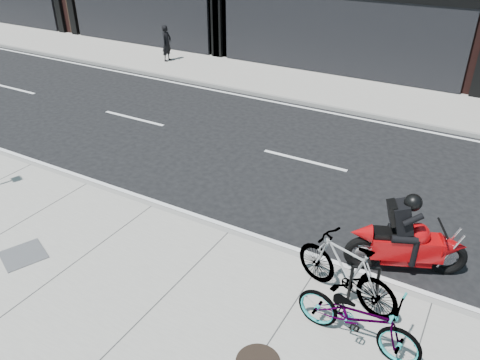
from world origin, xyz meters
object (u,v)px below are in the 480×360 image
Objects in this scene: pedestrian at (167,43)px; utility_grate at (23,255)px; bike_rack at (364,282)px; motorcycle at (413,241)px; bicycle_rear at (346,270)px; bicycle_front at (358,317)px.

pedestrian is 13.67m from utility_grate.
motorcycle is at bearing 71.56° from bike_rack.
motorcycle reaches higher than utility_grate.
bicycle_rear reaches higher than utility_grate.
bicycle_rear is 1.61m from motorcycle.
bicycle_front is 2.25m from motorcycle.
bicycle_front reaches higher than utility_grate.
pedestrian reaches higher than bike_rack.
pedestrian is at bearing -115.13° from bicycle_rear.
motorcycle is at bearing -130.19° from pedestrian.
bicycle_front is at bearing -137.15° from pedestrian.
pedestrian is (-11.62, 10.31, 0.18)m from bicycle_rear.
bicycle_front is 0.95m from bicycle_rear.
motorcycle reaches higher than bicycle_rear.
bike_rack is at bearing 18.24° from utility_grate.
bike_rack is 0.38× the size of motorcycle.
bicycle_front is (0.16, -0.83, 0.04)m from bike_rack.
utility_grate is at bearing -54.39° from bicycle_rear.
bicycle_front is at bearing -121.58° from motorcycle.
bicycle_rear is at bearing 34.68° from bicycle_front.
bicycle_front is at bearing 10.57° from utility_grate.
bike_rack is 0.41× the size of bicycle_rear.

